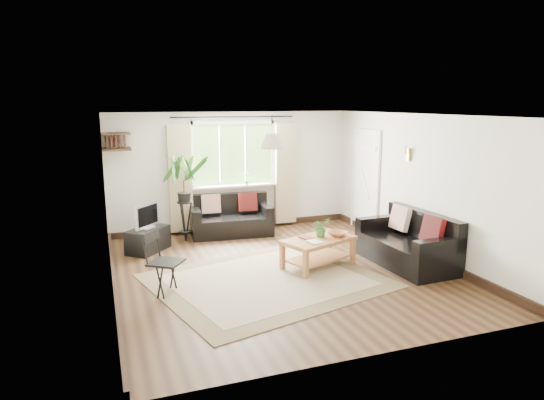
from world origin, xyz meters
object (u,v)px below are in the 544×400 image
object	(u,v)px
tv_stand	(148,240)
sofa_right	(406,240)
sofa_back	(231,216)
coffee_table	(318,253)
folding_chair	(166,263)
palm_stand	(184,198)

from	to	relation	value
tv_stand	sofa_right	bearing A→B (deg)	-77.13
sofa_back	sofa_right	distance (m)	3.48
coffee_table	folding_chair	world-z (taller)	folding_chair
sofa_right	palm_stand	size ratio (longest dim) A/B	1.05
coffee_table	palm_stand	xyz separation A→B (m)	(-1.74, 2.19, 0.59)
coffee_table	folding_chair	bearing A→B (deg)	-172.63
sofa_right	tv_stand	distance (m)	4.41
coffee_table	palm_stand	size ratio (longest dim) A/B	0.70
coffee_table	sofa_right	bearing A→B (deg)	-14.82
sofa_back	tv_stand	world-z (taller)	sofa_back
palm_stand	sofa_right	bearing A→B (deg)	-39.32
sofa_right	coffee_table	distance (m)	1.44
sofa_right	palm_stand	xyz separation A→B (m)	(-3.12, 2.56, 0.42)
coffee_table	sofa_back	bearing A→B (deg)	109.02
coffee_table	folding_chair	distance (m)	2.45
sofa_right	folding_chair	distance (m)	3.81
tv_stand	palm_stand	xyz separation A→B (m)	(0.73, 0.43, 0.61)
sofa_back	tv_stand	bearing A→B (deg)	-156.06
sofa_right	folding_chair	size ratio (longest dim) A/B	1.96
sofa_back	folding_chair	bearing A→B (deg)	-116.39
palm_stand	tv_stand	bearing A→B (deg)	-149.87
sofa_back	palm_stand	bearing A→B (deg)	-166.18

